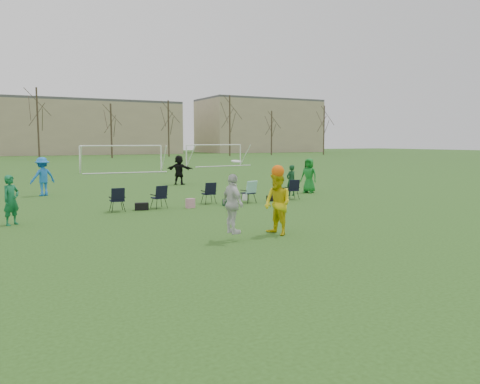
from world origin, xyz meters
TOP-DOWN VIEW (x-y plane):
  - ground at (0.00, 0.00)m, footprint 260.00×260.00m
  - fielder_green_near at (-5.79, 6.40)m, footprint 0.73×0.71m
  - fielder_blue at (-4.09, 15.12)m, footprint 1.47×1.18m
  - fielder_green_far at (8.95, 9.94)m, footprint 0.97×1.10m
  - fielder_black at (4.34, 17.82)m, footprint 1.69×1.62m
  - center_contest at (0.71, 0.82)m, footprint 2.24×1.17m
  - sideline_setup at (2.76, 7.99)m, footprint 9.12×1.63m
  - goal_mid at (4.00, 32.00)m, footprint 7.40×0.63m
  - goal_right at (16.00, 38.00)m, footprint 7.35×1.14m
  - tree_line at (0.24, 69.85)m, footprint 110.28×3.28m
  - building_row at (6.73, 96.00)m, footprint 126.00×16.00m

SIDE VIEW (x-z plane):
  - ground at x=0.00m, z-range 0.00..0.00m
  - sideline_setup at x=2.76m, z-range -0.33..1.34m
  - fielder_green_near at x=-5.79m, z-range 0.00..1.69m
  - fielder_green_far at x=8.95m, z-range 0.00..1.88m
  - fielder_black at x=4.34m, z-range 0.00..1.92m
  - fielder_blue at x=-4.09m, z-range 0.00..1.99m
  - center_contest at x=0.71m, z-range -0.13..2.15m
  - goal_mid at x=4.00m, z-range 0.69..3.15m
  - goal_right at x=16.00m, z-range 0.69..3.15m
  - tree_line at x=0.24m, z-range -0.61..10.79m
  - building_row at x=6.73m, z-range -0.51..12.49m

